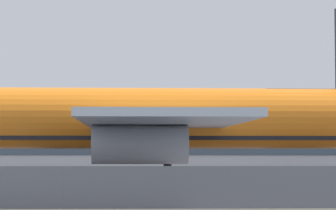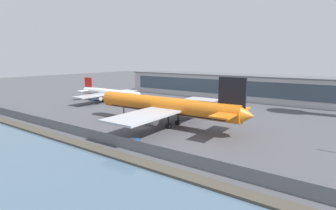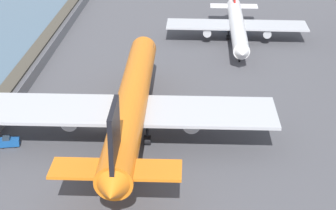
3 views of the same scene
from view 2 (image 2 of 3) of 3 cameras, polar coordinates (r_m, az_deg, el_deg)
ground_plane at (r=78.14m, az=-5.48°, el=-5.00°), size 500.00×500.00×0.00m
shoreline_seawall at (r=64.75m, az=-17.60°, el=-8.45°), size 320.00×3.00×0.50m
perimeter_fence at (r=67.06m, az=-14.57°, el=-6.70°), size 280.00×0.10×2.63m
cargo_jet_orange at (r=79.45m, az=-0.37°, el=-0.26°), size 54.82×46.88×15.73m
passenger_jet_white_red at (r=125.94m, az=-12.69°, el=2.54°), size 39.32×33.69×10.96m
baggage_tug at (r=63.30m, az=-7.57°, el=-7.95°), size 2.19×3.45×1.80m
ops_van at (r=132.72m, az=-15.13°, el=1.55°), size 4.29×5.58×2.48m
terminal_building at (r=140.70m, az=12.99°, el=4.10°), size 114.33×20.42×12.20m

